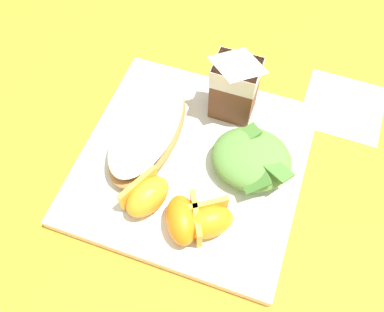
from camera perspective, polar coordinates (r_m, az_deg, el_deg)
name	(u,v)px	position (r m, az deg, el deg)	size (l,w,h in m)	color
ground	(192,166)	(0.55, 0.00, -1.38)	(3.00, 3.00, 0.00)	orange
white_plate	(192,163)	(0.54, 0.00, -0.97)	(0.28, 0.28, 0.02)	white
cheesy_pizza_bread	(148,131)	(0.54, -6.03, 3.41)	(0.08, 0.17, 0.04)	#B77F42
green_salad_pile	(251,159)	(0.52, 8.10, -0.34)	(0.10, 0.10, 0.04)	#5B8E3D
milk_carton	(235,82)	(0.54, 5.95, 10.06)	(0.06, 0.04, 0.11)	brown
orange_wedge_front	(147,196)	(0.49, -6.20, -5.40)	(0.06, 0.07, 0.04)	orange
orange_wedge_middle	(184,220)	(0.48, -1.16, -8.69)	(0.06, 0.07, 0.04)	orange
orange_wedge_rear	(207,221)	(0.48, 2.09, -8.79)	(0.07, 0.06, 0.04)	orange
paper_napkin	(343,106)	(0.64, 19.96, 6.44)	(0.11, 0.11, 0.00)	white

